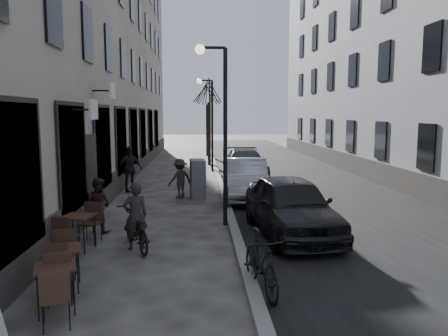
{
  "coord_description": "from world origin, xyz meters",
  "views": [
    {
      "loc": [
        -0.74,
        -6.28,
        3.2
      ],
      "look_at": [
        -0.1,
        4.91,
        1.8
      ],
      "focal_mm": 35.0,
      "sensor_mm": 36.0,
      "label": 1
    }
  ],
  "objects": [
    {
      "name": "bistro_set_c",
      "position": [
        -3.59,
        3.86,
        0.51
      ],
      "size": [
        0.81,
        1.73,
        0.99
      ],
      "rotation": [
        0.0,
        0.0,
        -0.21
      ],
      "color": "black",
      "rests_on": "ground"
    },
    {
      "name": "pedestrian_near",
      "position": [
        -3.48,
        5.48,
        0.75
      ],
      "size": [
        0.9,
        0.82,
        1.49
      ],
      "primitive_type": "imported",
      "rotation": [
        0.0,
        0.0,
        2.71
      ],
      "color": "#272522",
      "rests_on": "ground"
    },
    {
      "name": "utility_cabinet",
      "position": [
        -0.8,
        10.16,
        0.73
      ],
      "size": [
        0.63,
        1.03,
        1.47
      ],
      "primitive_type": "cube",
      "rotation": [
        0.0,
        0.0,
        0.1
      ],
      "color": "slate",
      "rests_on": "ground"
    },
    {
      "name": "building_left",
      "position": [
        -6.0,
        16.5,
        8.0
      ],
      "size": [
        4.0,
        35.0,
        16.0
      ],
      "primitive_type": "cube",
      "color": "gray",
      "rests_on": "ground"
    },
    {
      "name": "tree_far",
      "position": [
        -0.1,
        27.0,
        4.66
      ],
      "size": [
        2.4,
        2.4,
        5.7
      ],
      "color": "black",
      "rests_on": "ground"
    },
    {
      "name": "tree_near",
      "position": [
        -0.1,
        21.0,
        4.66
      ],
      "size": [
        2.4,
        2.4,
        5.7
      ],
      "color": "black",
      "rests_on": "ground"
    },
    {
      "name": "kerb",
      "position": [
        0.2,
        16.0,
        0.06
      ],
      "size": [
        0.25,
        60.0,
        0.12
      ],
      "primitive_type": "cube",
      "color": "slate",
      "rests_on": "ground"
    },
    {
      "name": "moped",
      "position": [
        0.35,
        1.19,
        0.55
      ],
      "size": [
        0.83,
        1.9,
        1.11
      ],
      "primitive_type": "imported",
      "rotation": [
        0.0,
        0.0,
        0.18
      ],
      "color": "black",
      "rests_on": "ground"
    },
    {
      "name": "cyclist_rider",
      "position": [
        -2.26,
        3.91,
        0.8
      ],
      "size": [
        0.69,
        0.58,
        1.6
      ],
      "primitive_type": "imported",
      "rotation": [
        0.0,
        0.0,
        3.54
      ],
      "color": "black",
      "rests_on": "ground"
    },
    {
      "name": "pedestrian_far",
      "position": [
        -3.6,
        11.58,
        0.94
      ],
      "size": [
        1.18,
        0.95,
        1.88
      ],
      "primitive_type": "imported",
      "rotation": [
        0.0,
        0.0,
        0.53
      ],
      "color": "black",
      "rests_on": "ground"
    },
    {
      "name": "road",
      "position": [
        3.85,
        16.0,
        0.0
      ],
      "size": [
        7.3,
        60.0,
        0.0
      ],
      "primitive_type": "cube",
      "color": "black",
      "rests_on": "ground"
    },
    {
      "name": "ground",
      "position": [
        0.0,
        0.0,
        0.0
      ],
      "size": [
        120.0,
        120.0,
        0.0
      ],
      "primitive_type": "plane",
      "color": "#3C3836",
      "rests_on": "ground"
    },
    {
      "name": "car_mid",
      "position": [
        1.0,
        9.98,
        0.75
      ],
      "size": [
        1.92,
        4.64,
        1.49
      ],
      "primitive_type": "imported",
      "rotation": [
        0.0,
        0.0,
        -0.08
      ],
      "color": "#969A9E",
      "rests_on": "ground"
    },
    {
      "name": "streetlamp_far",
      "position": [
        -0.17,
        18.0,
        3.16
      ],
      "size": [
        0.9,
        0.28,
        5.09
      ],
      "color": "black",
      "rests_on": "ground"
    },
    {
      "name": "car_far",
      "position": [
        1.53,
        15.21,
        0.71
      ],
      "size": [
        2.03,
        4.93,
        1.43
      ],
      "primitive_type": "imported",
      "rotation": [
        0.0,
        0.0,
        -0.01
      ],
      "color": "#383C43",
      "rests_on": "ground"
    },
    {
      "name": "building_right",
      "position": [
        9.5,
        16.5,
        8.0
      ],
      "size": [
        4.0,
        35.0,
        16.0
      ],
      "primitive_type": "cube",
      "color": "gray",
      "rests_on": "ground"
    },
    {
      "name": "bicycle",
      "position": [
        -2.26,
        3.91,
        0.49
      ],
      "size": [
        1.32,
        1.97,
        0.98
      ],
      "primitive_type": "imported",
      "rotation": [
        0.0,
        0.0,
        3.54
      ],
      "color": "black",
      "rests_on": "ground"
    },
    {
      "name": "pedestrian_mid",
      "position": [
        -1.48,
        10.23,
        0.75
      ],
      "size": [
        1.11,
        1.0,
        1.5
      ],
      "primitive_type": "imported",
      "rotation": [
        0.0,
        0.0,
        3.72
      ],
      "color": "#2B2826",
      "rests_on": "ground"
    },
    {
      "name": "bistro_set_b",
      "position": [
        -3.24,
        1.52,
        0.48
      ],
      "size": [
        0.78,
        1.64,
        0.93
      ],
      "rotation": [
        0.0,
        0.0,
        0.22
      ],
      "color": "black",
      "rests_on": "ground"
    },
    {
      "name": "bistro_set_a",
      "position": [
        -3.07,
        0.63,
        0.47
      ],
      "size": [
        0.87,
        1.6,
        0.92
      ],
      "rotation": [
        0.0,
        0.0,
        0.3
      ],
      "color": "black",
      "rests_on": "ground"
    },
    {
      "name": "streetlamp_near",
      "position": [
        -0.17,
        6.0,
        3.16
      ],
      "size": [
        0.9,
        0.28,
        5.09
      ],
      "color": "black",
      "rests_on": "ground"
    },
    {
      "name": "car_near",
      "position": [
        1.67,
        4.92,
        0.78
      ],
      "size": [
        2.23,
        4.75,
        1.57
      ],
      "primitive_type": "imported",
      "rotation": [
        0.0,
        0.0,
        0.08
      ],
      "color": "black",
      "rests_on": "ground"
    }
  ]
}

